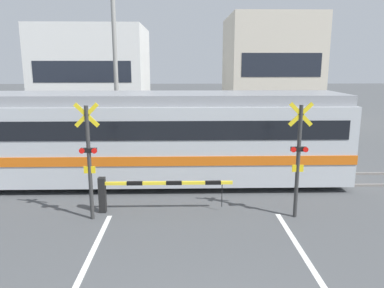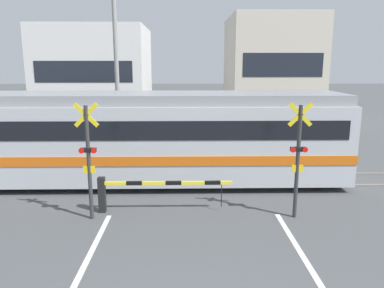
% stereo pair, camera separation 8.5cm
% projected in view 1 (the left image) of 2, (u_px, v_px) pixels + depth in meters
% --- Properties ---
extents(rail_track_near, '(50.00, 0.10, 0.08)m').
position_uv_depth(rail_track_near, '(192.00, 187.00, 13.37)').
color(rail_track_near, gray).
rests_on(rail_track_near, ground_plane).
extents(rail_track_far, '(50.00, 0.10, 0.08)m').
position_uv_depth(rail_track_far, '(191.00, 175.00, 14.78)').
color(rail_track_far, gray).
rests_on(rail_track_far, ground_plane).
extents(commuter_train, '(17.46, 3.01, 3.32)m').
position_uv_depth(commuter_train, '(104.00, 136.00, 13.63)').
color(commuter_train, '#B7BCC1').
rests_on(commuter_train, ground_plane).
extents(crossing_barrier_near, '(3.96, 0.20, 1.07)m').
position_uv_depth(crossing_barrier_near, '(138.00, 189.00, 11.06)').
color(crossing_barrier_near, black).
rests_on(crossing_barrier_near, ground_plane).
extents(crossing_barrier_far, '(3.96, 0.20, 1.07)m').
position_uv_depth(crossing_barrier_far, '(226.00, 145.00, 17.11)').
color(crossing_barrier_far, black).
rests_on(crossing_barrier_far, ground_plane).
extents(crossing_signal_left, '(0.68, 0.15, 3.32)m').
position_uv_depth(crossing_signal_left, '(89.00, 156.00, 10.31)').
color(crossing_signal_left, '#333333').
rests_on(crossing_signal_left, ground_plane).
extents(crossing_signal_right, '(0.68, 0.15, 3.32)m').
position_uv_depth(crossing_signal_right, '(298.00, 155.00, 10.46)').
color(crossing_signal_right, '#333333').
rests_on(crossing_signal_right, ground_plane).
extents(pedestrian, '(0.38, 0.22, 1.59)m').
position_uv_depth(pedestrian, '(168.00, 130.00, 19.77)').
color(pedestrian, brown).
rests_on(pedestrian, ground_plane).
extents(building_left_of_street, '(7.62, 7.24, 6.96)m').
position_uv_depth(building_left_of_street, '(95.00, 75.00, 27.96)').
color(building_left_of_street, white).
rests_on(building_left_of_street, ground_plane).
extents(building_right_of_street, '(6.30, 7.24, 7.75)m').
position_uv_depth(building_right_of_street, '(269.00, 70.00, 28.20)').
color(building_right_of_street, beige).
rests_on(building_right_of_street, ground_plane).
extents(utility_pole_streetside, '(0.22, 0.22, 7.45)m').
position_uv_depth(utility_pole_streetside, '(116.00, 76.00, 18.79)').
color(utility_pole_streetside, gray).
rests_on(utility_pole_streetside, ground_plane).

